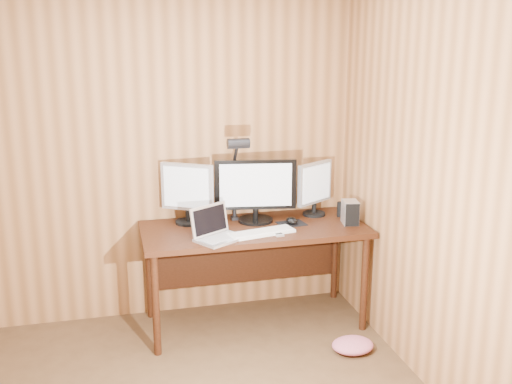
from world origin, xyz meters
name	(u,v)px	position (x,y,z in m)	size (l,w,h in m)	color
room_shell	(127,246)	(0.00, 0.00, 1.25)	(4.00, 4.00, 4.00)	#4F361E
desk	(252,240)	(0.93, 1.70, 0.63)	(1.60, 0.70, 0.75)	#32160A
monitor_center	(256,190)	(0.97, 1.76, 0.99)	(0.59, 0.26, 0.46)	black
monitor_left	(187,192)	(0.48, 1.83, 0.99)	(0.35, 0.24, 0.44)	black
monitor_right	(315,187)	(1.44, 1.80, 0.97)	(0.32, 0.22, 0.41)	black
laptop	(216,231)	(0.62, 1.44, 0.81)	(0.39, 0.36, 0.22)	silver
keyboard	(261,233)	(0.94, 1.46, 0.76)	(0.49, 0.24, 0.02)	white
mousepad	(292,224)	(1.21, 1.63, 0.75)	(0.19, 0.16, 0.00)	black
mouse	(292,221)	(1.21, 1.63, 0.77)	(0.07, 0.12, 0.04)	black
hard_drive	(350,212)	(1.63, 1.54, 0.83)	(0.13, 0.17, 0.17)	silver
phone	(278,234)	(1.04, 1.42, 0.76)	(0.07, 0.12, 0.02)	silver
speaker	(340,209)	(1.62, 1.72, 0.81)	(0.05, 0.05, 0.11)	black
desk_lamp	(236,167)	(0.83, 1.76, 1.17)	(0.15, 0.22, 0.68)	black
fabric_pile	(353,345)	(1.47, 1.05, 0.05)	(0.29, 0.24, 0.09)	#C65F77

